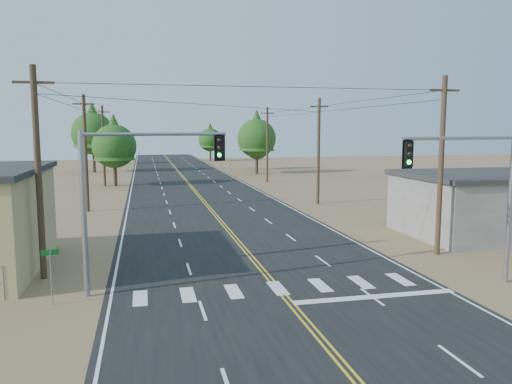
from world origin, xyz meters
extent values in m
plane|color=#946E4F|center=(0.00, 0.00, 0.00)|extent=(220.00, 220.00, 0.00)
cube|color=black|center=(0.00, 30.00, 0.01)|extent=(15.00, 200.00, 0.02)
cylinder|color=gray|center=(-11.50, 9.00, 0.75)|extent=(0.06, 0.06, 1.50)
cylinder|color=#4C3826|center=(-10.50, 12.00, 5.00)|extent=(0.30, 0.30, 10.00)
cube|color=#4C3826|center=(-10.50, 12.00, 9.20)|extent=(1.80, 0.12, 0.12)
cylinder|color=#4C3826|center=(-10.50, 32.00, 5.00)|extent=(0.30, 0.30, 10.00)
cube|color=#4C3826|center=(-10.50, 32.00, 9.20)|extent=(1.80, 0.12, 0.12)
cylinder|color=#4C3826|center=(-10.50, 52.00, 5.00)|extent=(0.30, 0.30, 10.00)
cube|color=#4C3826|center=(-10.50, 52.00, 9.20)|extent=(1.80, 0.12, 0.12)
cylinder|color=#4C3826|center=(10.50, 12.00, 5.00)|extent=(0.30, 0.30, 10.00)
cube|color=#4C3826|center=(10.50, 12.00, 9.20)|extent=(1.80, 0.12, 0.12)
cylinder|color=#4C3826|center=(10.50, 32.00, 5.00)|extent=(0.30, 0.30, 10.00)
cube|color=#4C3826|center=(10.50, 32.00, 9.20)|extent=(1.80, 0.12, 0.12)
cylinder|color=#4C3826|center=(10.50, 52.00, 5.00)|extent=(0.30, 0.30, 10.00)
cube|color=#4C3826|center=(10.50, 52.00, 9.20)|extent=(1.80, 0.12, 0.12)
cylinder|color=gray|center=(-8.20, 8.83, 3.38)|extent=(0.23, 0.23, 6.77)
cylinder|color=gray|center=(-8.20, 8.83, 6.77)|extent=(0.17, 0.17, 0.58)
cylinder|color=gray|center=(-5.08, 9.54, 6.87)|extent=(6.28, 1.57, 0.15)
cube|color=black|center=(-2.24, 10.19, 6.24)|extent=(0.39, 0.36, 1.06)
sphere|color=black|center=(-2.28, 10.02, 6.58)|extent=(0.19, 0.19, 0.19)
sphere|color=black|center=(-2.28, 10.02, 6.24)|extent=(0.19, 0.19, 0.19)
sphere|color=#0CE533|center=(-2.28, 10.02, 5.90)|extent=(0.19, 0.19, 0.19)
cylinder|color=gray|center=(10.63, 6.63, 3.30)|extent=(0.23, 0.23, 6.60)
cylinder|color=gray|center=(7.57, 6.09, 6.70)|extent=(6.14, 1.22, 0.15)
cube|color=black|center=(4.79, 5.61, 6.09)|extent=(0.37, 0.34, 1.04)
sphere|color=black|center=(4.76, 5.44, 6.42)|extent=(0.19, 0.19, 0.19)
sphere|color=black|center=(4.76, 5.44, 6.09)|extent=(0.19, 0.19, 0.19)
sphere|color=#0CE533|center=(4.76, 5.44, 5.75)|extent=(0.19, 0.19, 0.19)
cylinder|color=gray|center=(-9.46, 8.00, 1.14)|extent=(0.05, 0.05, 2.27)
cube|color=#0E621F|center=(-9.46, 8.00, 2.18)|extent=(0.67, 0.17, 0.23)
cylinder|color=#3F2D1E|center=(-9.21, 51.96, 1.63)|extent=(0.47, 0.47, 3.26)
cone|color=#204413|center=(-9.21, 51.96, 6.16)|extent=(5.07, 5.07, 5.79)
sphere|color=#204413|center=(-9.21, 51.96, 4.98)|extent=(5.43, 5.43, 5.43)
cylinder|color=#3F2D1E|center=(-13.70, 73.68, 2.09)|extent=(0.50, 0.50, 4.17)
cone|color=#204413|center=(-13.70, 73.68, 7.88)|extent=(6.49, 6.49, 7.41)
sphere|color=#204413|center=(-13.70, 73.68, 6.37)|extent=(6.95, 6.95, 6.95)
cylinder|color=#3F2D1E|center=(-9.46, 93.99, 1.14)|extent=(0.42, 0.42, 2.29)
cone|color=#204413|center=(-9.46, 93.99, 4.32)|extent=(3.56, 3.56, 4.07)
sphere|color=#204413|center=(-9.46, 93.99, 3.50)|extent=(3.81, 3.81, 3.81)
cylinder|color=#3F2D1E|center=(11.97, 64.91, 1.85)|extent=(0.47, 0.47, 3.69)
cone|color=#204413|center=(11.97, 64.91, 6.98)|extent=(5.74, 5.74, 6.56)
sphere|color=#204413|center=(11.97, 64.91, 5.64)|extent=(6.15, 6.15, 6.15)
cylinder|color=#3F2D1E|center=(14.00, 73.46, 1.27)|extent=(0.42, 0.42, 2.55)
cone|color=#204413|center=(14.00, 73.46, 4.82)|extent=(3.97, 3.97, 4.53)
sphere|color=#204413|center=(14.00, 73.46, 3.90)|extent=(4.25, 4.25, 4.25)
cylinder|color=#3F2D1E|center=(9.00, 98.63, 1.55)|extent=(0.45, 0.45, 3.10)
cone|color=#204413|center=(9.00, 98.63, 5.85)|extent=(4.82, 4.82, 5.51)
sphere|color=#204413|center=(9.00, 98.63, 4.73)|extent=(5.16, 5.16, 5.16)
camera|label=1|loc=(-5.71, -12.81, 7.07)|focal=35.00mm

